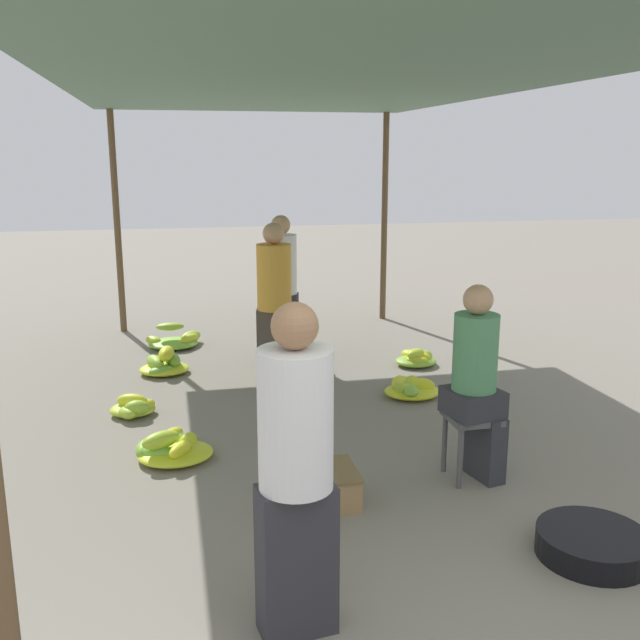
# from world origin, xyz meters

# --- Properties ---
(canopy_post_back_left) EXTENTS (0.08, 0.08, 2.72)m
(canopy_post_back_left) POSITION_xyz_m (-1.71, 7.13, 1.36)
(canopy_post_back_left) COLOR brown
(canopy_post_back_left) RESTS_ON ground
(canopy_post_back_right) EXTENTS (0.08, 0.08, 2.72)m
(canopy_post_back_right) POSITION_xyz_m (1.71, 7.13, 1.36)
(canopy_post_back_right) COLOR brown
(canopy_post_back_right) RESTS_ON ground
(canopy_tarp) EXTENTS (3.83, 7.23, 0.04)m
(canopy_tarp) POSITION_xyz_m (0.00, 3.72, 2.74)
(canopy_tarp) COLOR #567A60
(canopy_tarp) RESTS_ON canopy_post_front_left
(vendor_foreground) EXTENTS (0.38, 0.38, 1.59)m
(vendor_foreground) POSITION_xyz_m (-0.61, 0.93, 0.82)
(vendor_foreground) COLOR #2D2D33
(vendor_foreground) RESTS_ON ground
(stool) EXTENTS (0.34, 0.34, 0.47)m
(stool) POSITION_xyz_m (0.86, 2.28, 0.37)
(stool) COLOR #4C4C4C
(stool) RESTS_ON ground
(vendor_seated) EXTENTS (0.40, 0.40, 1.37)m
(vendor_seated) POSITION_xyz_m (0.88, 2.28, 0.72)
(vendor_seated) COLOR #2D2D33
(vendor_seated) RESTS_ON ground
(basin_black) EXTENTS (0.62, 0.62, 0.15)m
(basin_black) POSITION_xyz_m (1.12, 1.21, 0.07)
(basin_black) COLOR black
(basin_black) RESTS_ON ground
(banana_pile_left_0) EXTENTS (0.58, 0.60, 0.24)m
(banana_pile_left_0) POSITION_xyz_m (-1.17, 3.04, 0.08)
(banana_pile_left_0) COLOR #7DB636
(banana_pile_left_0) RESTS_ON ground
(banana_pile_left_1) EXTENTS (0.50, 0.48, 0.29)m
(banana_pile_left_1) POSITION_xyz_m (-1.21, 5.18, 0.10)
(banana_pile_left_1) COLOR yellow
(banana_pile_left_1) RESTS_ON ground
(banana_pile_left_2) EXTENTS (0.72, 0.55, 0.29)m
(banana_pile_left_2) POSITION_xyz_m (-1.07, 6.22, 0.08)
(banana_pile_left_2) COLOR #ACC92D
(banana_pile_left_2) RESTS_ON ground
(banana_pile_left_3) EXTENTS (0.41, 0.43, 0.19)m
(banana_pile_left_3) POSITION_xyz_m (-1.47, 4.01, 0.08)
(banana_pile_left_3) COLOR #CBD528
(banana_pile_left_3) RESTS_ON ground
(banana_pile_right_0) EXTENTS (0.48, 0.46, 0.19)m
(banana_pile_right_0) POSITION_xyz_m (1.42, 4.92, 0.07)
(banana_pile_right_0) COLOR yellow
(banana_pile_right_0) RESTS_ON ground
(banana_pile_right_1) EXTENTS (0.52, 0.63, 0.18)m
(banana_pile_right_1) POSITION_xyz_m (1.02, 4.00, 0.07)
(banana_pile_right_1) COLOR #94C032
(banana_pile_right_1) RESTS_ON ground
(crate_near) EXTENTS (0.42, 0.42, 0.22)m
(crate_near) POSITION_xyz_m (-0.21, 2.15, 0.11)
(crate_near) COLOR #9E7A4C
(crate_near) RESTS_ON ground
(shopper_walking_mid) EXTENTS (0.39, 0.39, 1.57)m
(shopper_walking_mid) POSITION_xyz_m (-0.13, 4.71, 0.81)
(shopper_walking_mid) COLOR #4C4238
(shopper_walking_mid) RESTS_ON ground
(shopper_walking_far) EXTENTS (0.42, 0.42, 1.57)m
(shopper_walking_far) POSITION_xyz_m (0.06, 5.48, 0.81)
(shopper_walking_far) COLOR #2D2D33
(shopper_walking_far) RESTS_ON ground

